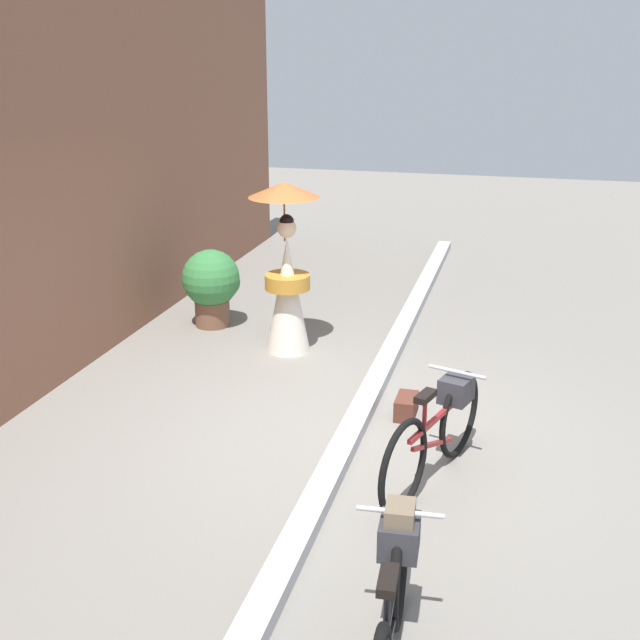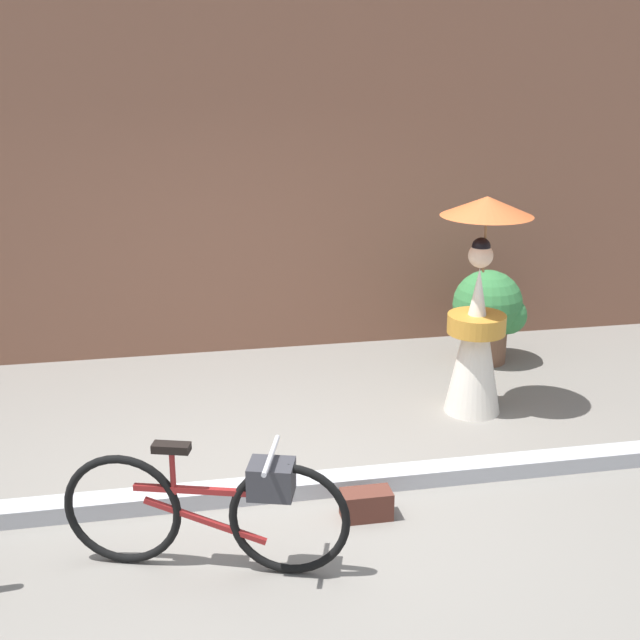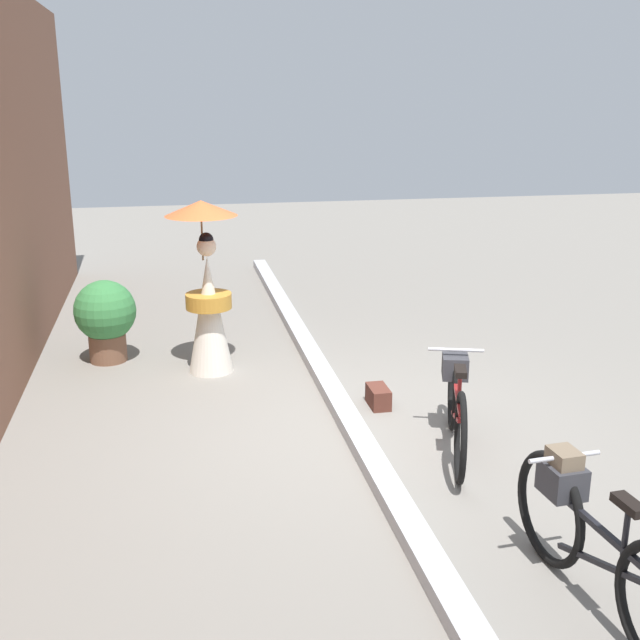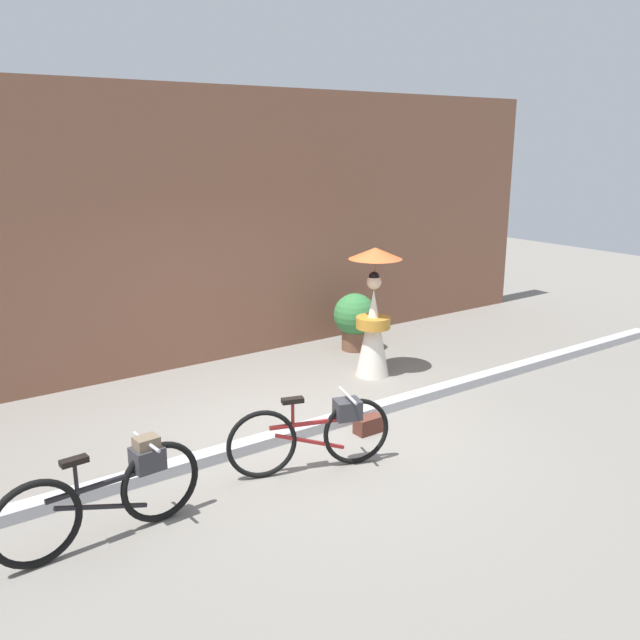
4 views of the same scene
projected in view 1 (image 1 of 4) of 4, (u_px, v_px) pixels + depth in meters
The scene contains 7 objects.
ground_plane at pixel (351, 438), 6.87m from camera, with size 30.00×30.00×0.00m, color gray.
sidewalk_curb at pixel (351, 432), 6.85m from camera, with size 14.00×0.20×0.12m, color #B2B2B7.
bicycle_near_officer at pixel (437, 429), 6.12m from camera, with size 1.67×0.63×0.81m.
bicycle_far_side at pixel (392, 607), 4.16m from camera, with size 1.82×0.48×0.83m.
person_with_parasol at pixel (287, 270), 8.57m from camera, with size 0.76×0.76×1.85m.
potted_plant_by_door at pixel (213, 283), 9.48m from camera, with size 0.70×0.68×0.93m.
backpack_on_pavement at pixel (407, 406), 7.25m from camera, with size 0.34×0.18×0.19m.
Camera 1 is at (-6.02, -1.34, 3.21)m, focal length 44.86 mm.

